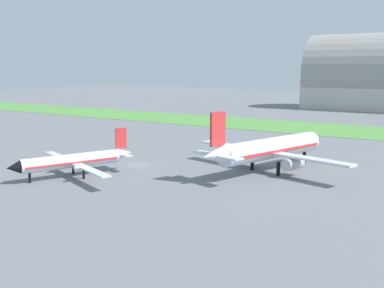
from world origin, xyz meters
name	(u,v)px	position (x,y,z in m)	size (l,w,h in m)	color
ground_plane	(138,165)	(0.00, 0.00, 0.00)	(600.00, 600.00, 0.00)	slate
grass_taxiway_strip	(287,126)	(0.00, 67.91, 0.04)	(360.00, 28.00, 0.08)	#549342
airplane_foreground_turboprop	(74,160)	(-2.42, -12.77, 2.65)	(23.16, 20.05, 7.24)	silver
airplane_midfield_jet	(269,149)	(21.70, 7.84, 3.89)	(30.12, 29.76, 10.80)	silver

